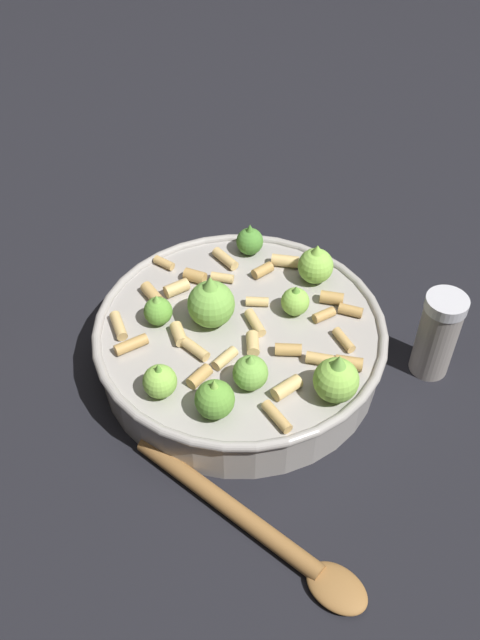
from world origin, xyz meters
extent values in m
plane|color=black|center=(0.00, 0.00, 0.00)|extent=(2.40, 2.40, 0.00)
cylinder|color=#9E9993|center=(0.00, 0.00, 0.03)|extent=(0.28, 0.28, 0.05)
torus|color=#9E9993|center=(0.00, 0.00, 0.05)|extent=(0.29, 0.29, 0.01)
sphere|color=#75B247|center=(0.00, -0.03, 0.07)|extent=(0.05, 0.05, 0.05)
cone|color=#75B247|center=(0.00, -0.03, 0.10)|extent=(0.02, 0.02, 0.02)
sphere|color=#8CC64C|center=(-0.04, 0.05, 0.06)|extent=(0.03, 0.03, 0.03)
cone|color=#609E38|center=(-0.04, 0.05, 0.08)|extent=(0.01, 0.01, 0.01)
sphere|color=#609E38|center=(0.10, 0.01, 0.07)|extent=(0.03, 0.03, 0.03)
cone|color=#8CC64C|center=(0.10, 0.01, 0.09)|extent=(0.01, 0.01, 0.02)
sphere|color=#8CC64C|center=(0.10, -0.04, 0.07)|extent=(0.03, 0.03, 0.03)
cone|color=#609E38|center=(0.10, -0.04, 0.08)|extent=(0.01, 0.01, 0.01)
sphere|color=#4C8933|center=(-0.11, -0.02, 0.07)|extent=(0.03, 0.03, 0.03)
cone|color=#4C8933|center=(-0.11, -0.02, 0.08)|extent=(0.01, 0.01, 0.01)
sphere|color=#75B247|center=(0.07, 0.03, 0.07)|extent=(0.03, 0.03, 0.03)
cone|color=#75B247|center=(0.07, 0.03, 0.08)|extent=(0.02, 0.02, 0.01)
sphere|color=#8CC64C|center=(-0.09, 0.05, 0.07)|extent=(0.04, 0.04, 0.04)
cone|color=#8CC64C|center=(-0.09, 0.05, 0.09)|extent=(0.02, 0.02, 0.02)
sphere|color=#609E38|center=(0.02, -0.08, 0.06)|extent=(0.03, 0.03, 0.03)
cone|color=#75B247|center=(0.02, -0.08, 0.08)|extent=(0.01, 0.01, 0.01)
sphere|color=#8CC64C|center=(0.06, 0.10, 0.07)|extent=(0.04, 0.04, 0.04)
cone|color=#75B247|center=(0.06, 0.10, 0.09)|extent=(0.02, 0.02, 0.02)
cylinder|color=tan|center=(-0.06, -0.10, 0.05)|extent=(0.02, 0.02, 0.01)
cylinder|color=tan|center=(-0.06, -0.04, 0.05)|extent=(0.01, 0.02, 0.01)
cylinder|color=tan|center=(0.04, -0.11, 0.06)|extent=(0.03, 0.03, 0.01)
cylinder|color=tan|center=(-0.01, 0.01, 0.06)|extent=(0.03, 0.03, 0.01)
cylinder|color=tan|center=(0.06, -0.09, 0.06)|extent=(0.03, 0.03, 0.01)
cylinder|color=tan|center=(-0.06, 0.08, 0.06)|extent=(0.01, 0.02, 0.01)
cylinder|color=tan|center=(0.03, -0.05, 0.06)|extent=(0.03, 0.02, 0.01)
cylinder|color=tan|center=(-0.04, 0.01, 0.06)|extent=(0.01, 0.02, 0.01)
cylinder|color=tan|center=(-0.05, -0.06, 0.06)|extent=(0.02, 0.02, 0.01)
cylinder|color=tan|center=(-0.05, 0.10, 0.06)|extent=(0.01, 0.02, 0.01)
cylinder|color=tan|center=(0.04, -0.03, 0.06)|extent=(0.02, 0.03, 0.01)
cylinder|color=tan|center=(0.07, 0.06, 0.06)|extent=(0.03, 0.03, 0.01)
cylinder|color=tan|center=(-0.10, 0.02, 0.06)|extent=(0.02, 0.03, 0.01)
cylinder|color=tan|center=(0.02, 0.11, 0.06)|extent=(0.02, 0.03, 0.01)
cylinder|color=tan|center=(-0.01, 0.10, 0.05)|extent=(0.03, 0.03, 0.01)
cylinder|color=tan|center=(0.02, 0.05, 0.06)|extent=(0.02, 0.03, 0.01)
cylinder|color=tan|center=(-0.08, 0.00, 0.06)|extent=(0.02, 0.02, 0.01)
cylinder|color=tan|center=(-0.09, -0.04, 0.06)|extent=(0.03, 0.03, 0.01)
cylinder|color=tan|center=(0.08, -0.02, 0.06)|extent=(0.03, 0.02, 0.01)
cylinder|color=tan|center=(0.05, 0.00, 0.06)|extent=(0.03, 0.02, 0.01)
cylinder|color=tan|center=(-0.03, -0.08, 0.06)|extent=(0.03, 0.03, 0.01)
cylinder|color=tan|center=(-0.01, -0.10, 0.06)|extent=(0.03, 0.03, 0.01)
cylinder|color=tan|center=(-0.04, 0.08, 0.06)|extent=(0.02, 0.02, 0.01)
cylinder|color=tan|center=(0.02, 0.02, 0.06)|extent=(0.03, 0.02, 0.01)
cylinder|color=tan|center=(0.10, 0.06, 0.06)|extent=(0.03, 0.03, 0.01)
cylinder|color=tan|center=(0.02, 0.09, 0.06)|extent=(0.01, 0.03, 0.01)
cylinder|color=gray|center=(-0.05, 0.19, 0.04)|extent=(0.04, 0.04, 0.08)
cylinder|color=silver|center=(-0.05, 0.19, 0.09)|extent=(0.04, 0.04, 0.01)
cylinder|color=olive|center=(0.16, 0.04, 0.01)|extent=(0.09, 0.19, 0.02)
ellipsoid|color=olive|center=(0.21, 0.14, 0.01)|extent=(0.05, 0.06, 0.01)
camera|label=1|loc=(0.44, 0.13, 0.52)|focal=37.75mm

